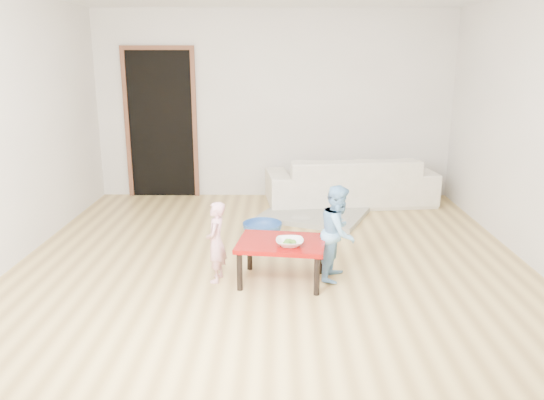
{
  "coord_description": "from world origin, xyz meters",
  "views": [
    {
      "loc": [
        0.05,
        -5.03,
        1.95
      ],
      "look_at": [
        0.0,
        -0.2,
        0.65
      ],
      "focal_mm": 35.0,
      "sensor_mm": 36.0,
      "label": 1
    }
  ],
  "objects_px": {
    "sofa": "(350,180)",
    "basin": "(262,229)",
    "bowl": "(290,242)",
    "child_pink": "(216,242)",
    "child_blue": "(338,232)",
    "red_table": "(281,261)"
  },
  "relations": [
    {
      "from": "bowl",
      "to": "child_pink",
      "type": "height_order",
      "value": "child_pink"
    },
    {
      "from": "child_pink",
      "to": "child_blue",
      "type": "height_order",
      "value": "child_blue"
    },
    {
      "from": "sofa",
      "to": "child_pink",
      "type": "bearing_deg",
      "value": 52.99
    },
    {
      "from": "bowl",
      "to": "basin",
      "type": "distance_m",
      "value": 1.48
    },
    {
      "from": "red_table",
      "to": "child_blue",
      "type": "height_order",
      "value": "child_blue"
    },
    {
      "from": "child_pink",
      "to": "sofa",
      "type": "bearing_deg",
      "value": 155.61
    },
    {
      "from": "red_table",
      "to": "basin",
      "type": "xyz_separation_m",
      "value": [
        -0.21,
        1.3,
        -0.12
      ]
    },
    {
      "from": "red_table",
      "to": "child_pink",
      "type": "relative_size",
      "value": 1.04
    },
    {
      "from": "child_pink",
      "to": "red_table",
      "type": "bearing_deg",
      "value": 94.29
    },
    {
      "from": "sofa",
      "to": "red_table",
      "type": "height_order",
      "value": "sofa"
    },
    {
      "from": "red_table",
      "to": "basin",
      "type": "relative_size",
      "value": 1.7
    },
    {
      "from": "sofa",
      "to": "basin",
      "type": "distance_m",
      "value": 1.8
    },
    {
      "from": "red_table",
      "to": "bowl",
      "type": "distance_m",
      "value": 0.26
    },
    {
      "from": "child_blue",
      "to": "basin",
      "type": "bearing_deg",
      "value": 49.95
    },
    {
      "from": "sofa",
      "to": "child_blue",
      "type": "height_order",
      "value": "child_blue"
    },
    {
      "from": "child_blue",
      "to": "basin",
      "type": "relative_size",
      "value": 1.93
    },
    {
      "from": "bowl",
      "to": "basin",
      "type": "xyz_separation_m",
      "value": [
        -0.28,
        1.41,
        -0.34
      ]
    },
    {
      "from": "red_table",
      "to": "basin",
      "type": "bearing_deg",
      "value": 99.07
    },
    {
      "from": "sofa",
      "to": "basin",
      "type": "relative_size",
      "value": 5.01
    },
    {
      "from": "bowl",
      "to": "child_pink",
      "type": "distance_m",
      "value": 0.67
    },
    {
      "from": "red_table",
      "to": "child_blue",
      "type": "relative_size",
      "value": 0.88
    },
    {
      "from": "child_pink",
      "to": "bowl",
      "type": "bearing_deg",
      "value": 84.61
    }
  ]
}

